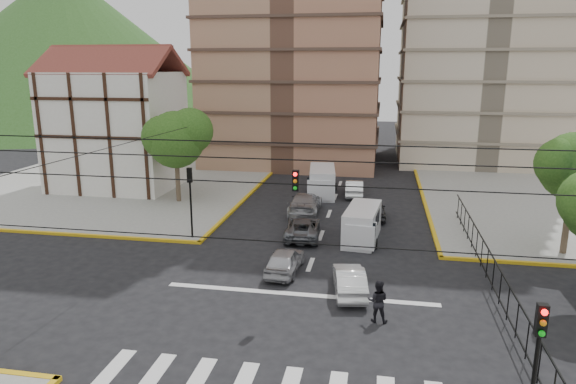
% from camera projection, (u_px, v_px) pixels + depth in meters
% --- Properties ---
extents(ground, '(160.00, 160.00, 0.00)m').
position_uv_depth(ground, '(295.00, 306.00, 23.15)').
color(ground, black).
rests_on(ground, ground).
extents(sidewalk_nw, '(26.00, 26.00, 0.15)m').
position_uv_depth(sidewalk_nw, '(111.00, 186.00, 45.69)').
color(sidewalk_nw, gray).
rests_on(sidewalk_nw, ground).
extents(stop_line, '(13.00, 0.40, 0.01)m').
position_uv_depth(stop_line, '(299.00, 294.00, 24.29)').
color(stop_line, silver).
rests_on(stop_line, ground).
extents(tudor_building, '(10.80, 8.05, 12.23)m').
position_uv_depth(tudor_building, '(117.00, 128.00, 44.27)').
color(tudor_building, silver).
rests_on(tudor_building, ground).
extents(distant_hill, '(70.00, 70.00, 28.00)m').
position_uv_depth(distant_hill, '(68.00, 46.00, 96.15)').
color(distant_hill, '#2A511B').
rests_on(distant_hill, ground).
extents(park_fence, '(0.10, 22.50, 1.66)m').
position_uv_depth(park_fence, '(486.00, 280.00, 25.89)').
color(park_fence, black).
rests_on(park_fence, ground).
extents(tree_park_c, '(4.65, 3.80, 7.25)m').
position_uv_depth(tree_park_c, '(576.00, 163.00, 28.03)').
color(tree_park_c, '#473828').
rests_on(tree_park_c, ground).
extents(tree_tudor, '(5.39, 4.40, 7.43)m').
position_uv_depth(tree_tudor, '(177.00, 137.00, 39.25)').
color(tree_tudor, '#473828').
rests_on(tree_tudor, ground).
extents(traffic_light_se, '(0.28, 0.22, 4.40)m').
position_uv_depth(traffic_light_se, '(537.00, 354.00, 13.60)').
color(traffic_light_se, black).
rests_on(traffic_light_se, ground).
extents(traffic_light_nw, '(0.28, 0.22, 4.40)m').
position_uv_depth(traffic_light_nw, '(190.00, 191.00, 31.20)').
color(traffic_light_nw, black).
rests_on(traffic_light_nw, ground).
extents(traffic_light_hanging, '(18.00, 9.12, 0.92)m').
position_uv_depth(traffic_light_hanging, '(287.00, 189.00, 19.78)').
color(traffic_light_hanging, black).
rests_on(traffic_light_hanging, ground).
extents(van_right_lane, '(2.29, 4.79, 2.08)m').
position_uv_depth(van_right_lane, '(362.00, 226.00, 31.39)').
color(van_right_lane, silver).
rests_on(van_right_lane, ground).
extents(van_left_lane, '(2.58, 5.34, 2.31)m').
position_uv_depth(van_left_lane, '(322.00, 183.00, 42.36)').
color(van_left_lane, silver).
rests_on(van_left_lane, ground).
extents(car_silver_front_left, '(1.76, 3.95, 1.32)m').
position_uv_depth(car_silver_front_left, '(285.00, 260.00, 26.77)').
color(car_silver_front_left, '#A4A4A9').
rests_on(car_silver_front_left, ground).
extents(car_white_front_right, '(1.98, 4.12, 1.30)m').
position_uv_depth(car_white_front_right, '(349.00, 280.00, 24.31)').
color(car_white_front_right, silver).
rests_on(car_white_front_right, ground).
extents(car_grey_mid_left, '(2.49, 4.72, 1.26)m').
position_uv_depth(car_grey_mid_left, '(303.00, 228.00, 32.21)').
color(car_grey_mid_left, slate).
rests_on(car_grey_mid_left, ground).
extents(car_silver_rear_left, '(2.26, 5.29, 1.52)m').
position_uv_depth(car_silver_rear_left, '(305.00, 203.00, 37.44)').
color(car_silver_rear_left, '#A6A6AA').
rests_on(car_silver_rear_left, ground).
extents(car_darkgrey_mid_right, '(1.67, 3.73, 1.24)m').
position_uv_depth(car_darkgrey_mid_right, '(375.00, 210.00, 36.13)').
color(car_darkgrey_mid_right, '#2A2A2D').
rests_on(car_darkgrey_mid_right, ground).
extents(car_white_rear_right, '(1.64, 4.14, 1.34)m').
position_uv_depth(car_white_rear_right, '(354.00, 188.00, 42.42)').
color(car_white_rear_right, white).
rests_on(car_white_rear_right, ground).
extents(pedestrian_crosswalk, '(0.94, 0.76, 1.85)m').
position_uv_depth(pedestrian_crosswalk, '(378.00, 301.00, 21.54)').
color(pedestrian_crosswalk, black).
rests_on(pedestrian_crosswalk, ground).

